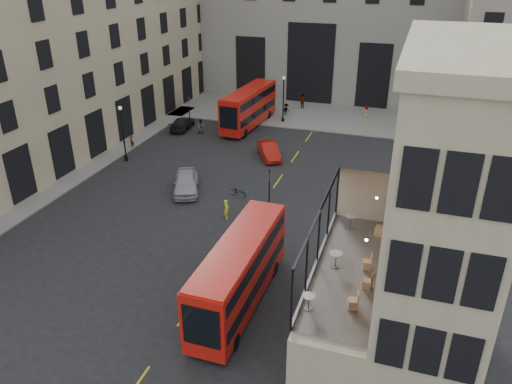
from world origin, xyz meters
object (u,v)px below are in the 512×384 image
(traffic_light_near, at_px, (269,185))
(pedestrian_b, at_px, (286,110))
(cafe_chair_b, at_px, (368,284))
(cafe_table_mid, at_px, (336,258))
(cafe_table_far, at_px, (351,220))
(street_lamp_a, at_px, (124,137))
(street_lamp_b, at_px, (283,102))
(car_a, at_px, (186,182))
(cafe_table_near, at_px, (309,300))
(pedestrian_d, at_px, (366,112))
(traffic_light_far, at_px, (189,109))
(cafe_chair_a, at_px, (353,303))
(car_b, at_px, (269,151))
(pedestrian_c, at_px, (302,102))
(pedestrian_e, at_px, (132,141))
(bicycle, at_px, (238,192))
(cyclist, at_px, (227,209))
(cafe_chair_c, at_px, (367,264))
(car_c, at_px, (182,124))
(bus_far, at_px, (249,106))
(bus_near, at_px, (240,270))
(cafe_chair_d, at_px, (380,230))
(pedestrian_a, at_px, (201,127))

(traffic_light_near, xyz_separation_m, pedestrian_b, (-5.28, 24.40, -1.66))
(pedestrian_b, bearing_deg, cafe_chair_b, -130.88)
(cafe_table_mid, height_order, cafe_table_far, cafe_table_far)
(traffic_light_near, bearing_deg, street_lamp_a, 159.44)
(street_lamp_b, xyz_separation_m, car_a, (-2.67, -20.30, -1.57))
(cafe_table_near, bearing_deg, car_a, 129.25)
(pedestrian_d, bearing_deg, street_lamp_a, 85.52)
(cafe_table_far, bearing_deg, cafe_chair_b, -73.12)
(traffic_light_far, relative_size, street_lamp_a, 0.71)
(traffic_light_far, height_order, street_lamp_b, street_lamp_b)
(cafe_table_mid, bearing_deg, cafe_chair_a, -65.83)
(pedestrian_b, bearing_deg, street_lamp_a, 178.77)
(car_b, bearing_deg, pedestrian_c, 62.28)
(car_a, xyz_separation_m, cafe_chair_b, (16.20, -14.99, 4.01))
(cafe_table_mid, bearing_deg, pedestrian_e, 138.66)
(bicycle, bearing_deg, traffic_light_far, 56.85)
(cyclist, distance_m, pedestrian_d, 28.81)
(street_lamp_b, height_order, cyclist, street_lamp_b)
(bicycle, height_order, cafe_chair_c, cafe_chair_c)
(traffic_light_far, distance_m, pedestrian_b, 12.22)
(traffic_light_far, distance_m, cafe_table_mid, 35.11)
(traffic_light_near, distance_m, car_c, 22.06)
(pedestrian_d, bearing_deg, bus_far, 69.51)
(bicycle, xyz_separation_m, pedestrian_b, (-2.01, 22.22, 0.36))
(bus_near, bearing_deg, pedestrian_e, 133.56)
(pedestrian_c, distance_m, cafe_chair_d, 38.66)
(car_a, xyz_separation_m, pedestrian_e, (-9.53, 7.39, -0.04))
(pedestrian_d, relative_size, cafe_table_mid, 2.02)
(cafe_table_near, xyz_separation_m, cafe_table_far, (0.64, 7.23, 0.06))
(car_a, bearing_deg, pedestrian_d, 40.96)
(car_c, distance_m, cafe_table_mid, 35.95)
(bus_near, distance_m, cafe_chair_b, 7.97)
(cafe_chair_d, bearing_deg, pedestrian_c, 109.24)
(pedestrian_e, distance_m, cafe_table_far, 30.08)
(street_lamp_b, distance_m, bus_far, 4.16)
(car_c, distance_m, pedestrian_a, 2.77)
(bus_near, distance_m, cafe_chair_a, 8.30)
(pedestrian_b, height_order, pedestrian_d, pedestrian_d)
(traffic_light_near, distance_m, cafe_chair_a, 17.10)
(pedestrian_b, relative_size, cafe_table_far, 1.98)
(bus_near, distance_m, pedestrian_b, 35.65)
(bus_far, bearing_deg, pedestrian_c, 63.51)
(cafe_table_far, relative_size, cafe_chair_d, 0.84)
(traffic_light_near, bearing_deg, traffic_light_far, 131.19)
(car_a, height_order, cafe_table_near, cafe_table_near)
(traffic_light_far, xyz_separation_m, bicycle, (10.73, -13.82, -2.01))
(street_lamp_a, bearing_deg, cafe_table_near, -43.84)
(car_a, relative_size, pedestrian_c, 2.55)
(cafe_chair_a, xyz_separation_m, cafe_chair_d, (0.46, 6.39, 0.03))
(traffic_light_far, distance_m, cafe_chair_c, 35.72)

